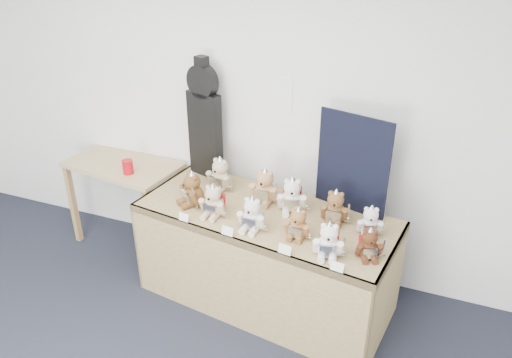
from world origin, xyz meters
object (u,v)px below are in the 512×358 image
at_px(guitar_case, 204,120).
at_px(teddy_front_far_right, 329,242).
at_px(red_cup, 128,167).
at_px(teddy_front_centre, 252,215).
at_px(teddy_back_right, 335,208).
at_px(teddy_back_end, 370,222).
at_px(teddy_front_far_left, 192,190).
at_px(teddy_back_centre_right, 292,197).
at_px(teddy_front_end, 369,245).
at_px(teddy_back_left, 220,175).
at_px(side_table, 124,176).
at_px(teddy_back_centre_left, 265,188).
at_px(teddy_front_left, 213,202).
at_px(display_table, 261,238).
at_px(teddy_front_right, 298,225).

height_order(guitar_case, teddy_front_far_right, guitar_case).
distance_m(red_cup, teddy_front_centre, 1.35).
relative_size(teddy_back_right, teddy_back_end, 1.14).
xyz_separation_m(teddy_front_far_left, teddy_back_centre_right, (0.74, 0.19, 0.00)).
bearing_deg(teddy_front_end, teddy_back_left, 137.88).
xyz_separation_m(red_cup, teddy_front_far_right, (1.88, -0.49, 0.03)).
height_order(teddy_front_centre, teddy_back_end, teddy_front_centre).
relative_size(teddy_front_centre, teddy_back_left, 0.93).
distance_m(side_table, teddy_front_far_right, 2.16).
relative_size(red_cup, teddy_front_far_right, 0.44).
height_order(teddy_front_far_left, teddy_back_centre_left, teddy_back_centre_left).
bearing_deg(side_table, teddy_back_left, 3.55).
relative_size(red_cup, teddy_back_left, 0.40).
height_order(side_table, teddy_back_right, teddy_back_right).
relative_size(side_table, teddy_back_end, 4.35).
bearing_deg(guitar_case, teddy_front_end, -6.67).
bearing_deg(red_cup, teddy_front_end, -11.00).
distance_m(red_cup, teddy_front_end, 2.16).
bearing_deg(guitar_case, teddy_front_far_left, -58.40).
xyz_separation_m(teddy_front_centre, teddy_front_far_right, (0.58, -0.11, -0.00)).
distance_m(teddy_front_far_left, teddy_front_left, 0.24).
relative_size(display_table, teddy_front_right, 8.07).
relative_size(teddy_front_left, teddy_front_right, 1.10).
bearing_deg(teddy_back_centre_left, teddy_front_centre, -79.90).
relative_size(teddy_front_left, teddy_front_end, 1.17).
xyz_separation_m(red_cup, teddy_front_end, (2.12, -0.41, 0.01)).
xyz_separation_m(guitar_case, teddy_back_centre_left, (0.63, -0.26, -0.38)).
height_order(side_table, teddy_back_centre_left, teddy_back_centre_left).
height_order(side_table, teddy_front_left, teddy_front_left).
height_order(red_cup, teddy_front_right, teddy_front_right).
height_order(teddy_front_left, teddy_back_centre_left, teddy_back_centre_left).
bearing_deg(teddy_back_centre_right, display_table, -148.71).
xyz_separation_m(teddy_front_left, teddy_back_centre_left, (0.28, 0.32, 0.01)).
bearing_deg(display_table, side_table, 173.60).
height_order(guitar_case, teddy_back_left, guitar_case).
distance_m(display_table, teddy_front_centre, 0.33).
bearing_deg(teddy_front_far_right, teddy_front_centre, 158.93).
relative_size(display_table, teddy_back_end, 8.34).
distance_m(side_table, teddy_back_left, 1.03).
xyz_separation_m(guitar_case, teddy_front_centre, (0.68, -0.65, -0.39)).
height_order(teddy_front_right, teddy_back_left, teddy_back_left).
height_order(teddy_front_far_right, teddy_front_end, teddy_front_far_right).
bearing_deg(teddy_back_left, side_table, -174.05).
bearing_deg(teddy_back_left, teddy_back_centre_left, 0.84).
relative_size(teddy_front_far_left, teddy_front_end, 1.26).
bearing_deg(teddy_back_centre_right, teddy_back_end, -25.26).
bearing_deg(teddy_front_left, teddy_back_end, 10.48).
relative_size(teddy_back_centre_left, teddy_back_end, 1.27).
distance_m(side_table, guitar_case, 1.00).
bearing_deg(teddy_front_far_left, teddy_back_centre_left, 60.64).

